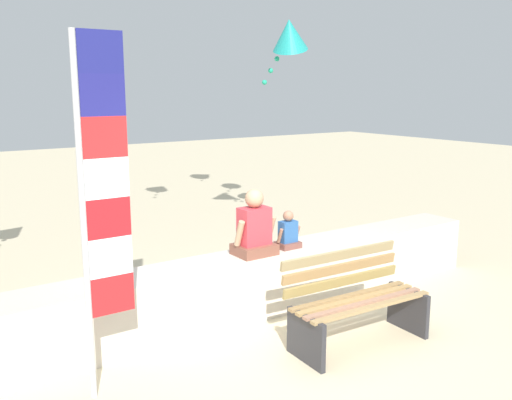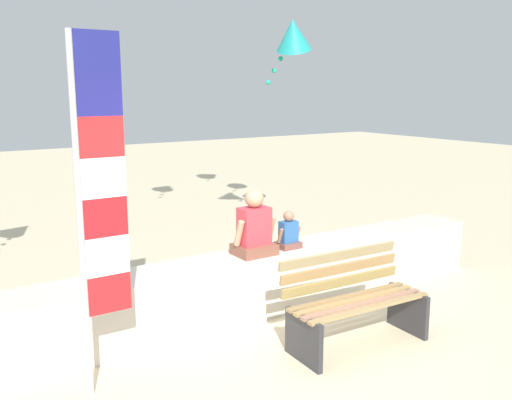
# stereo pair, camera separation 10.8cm
# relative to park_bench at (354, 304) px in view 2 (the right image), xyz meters

# --- Properties ---
(ground_plane) EXTENTS (40.00, 40.00, 0.00)m
(ground_plane) POSITION_rel_park_bench_xyz_m (-0.55, 0.34, -0.41)
(ground_plane) COLOR beige
(seawall_ledge) EXTENTS (6.80, 0.58, 0.68)m
(seawall_ledge) POSITION_rel_park_bench_xyz_m (-0.55, 1.19, -0.07)
(seawall_ledge) COLOR beige
(seawall_ledge) RESTS_ON ground
(park_bench) EXTENTS (1.45, 0.68, 0.88)m
(park_bench) POSITION_rel_park_bench_xyz_m (0.00, 0.00, 0.00)
(park_bench) COLOR #A08053
(park_bench) RESTS_ON ground
(person_adult) EXTENTS (0.48, 0.35, 0.73)m
(person_adult) POSITION_rel_park_bench_xyz_m (-0.40, 1.17, 0.55)
(person_adult) COLOR brown
(person_adult) RESTS_ON seawall_ledge
(person_child) EXTENTS (0.28, 0.21, 0.43)m
(person_child) POSITION_rel_park_bench_xyz_m (0.07, 1.17, 0.44)
(person_child) COLOR brown
(person_child) RESTS_ON seawall_ledge
(flag_banner) EXTENTS (0.40, 0.05, 2.89)m
(flag_banner) POSITION_rel_park_bench_xyz_m (-2.33, 0.47, 1.25)
(flag_banner) COLOR #B7B7BC
(flag_banner) RESTS_ON ground
(kite_teal) EXTENTS (0.88, 0.87, 1.08)m
(kite_teal) POSITION_rel_park_bench_xyz_m (1.80, 3.42, 2.87)
(kite_teal) COLOR teal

